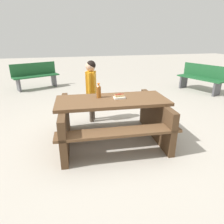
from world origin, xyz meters
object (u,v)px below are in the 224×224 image
at_px(park_bench_near, 201,77).
at_px(park_bench_mid, 35,75).
at_px(child_in_coat, 91,84).
at_px(picnic_table, 112,116).
at_px(soda_bottle, 99,91).
at_px(hotdog_tray, 119,97).

xyz_separation_m(park_bench_near, park_bench_mid, (-5.22, 1.78, 0.00)).
height_order(child_in_coat, park_bench_mid, child_in_coat).
bearing_deg(park_bench_mid, picnic_table, -69.34).
relative_size(picnic_table, park_bench_near, 1.23).
distance_m(picnic_table, child_in_coat, 1.03).
distance_m(picnic_table, park_bench_mid, 4.52).
distance_m(soda_bottle, park_bench_mid, 4.35).
relative_size(soda_bottle, hotdog_tray, 1.31).
bearing_deg(child_in_coat, hotdog_tray, -71.87).
xyz_separation_m(picnic_table, park_bench_mid, (-1.60, 4.23, 0.00)).
relative_size(child_in_coat, park_bench_near, 0.82).
distance_m(picnic_table, soda_bottle, 0.48).
bearing_deg(soda_bottle, hotdog_tray, -24.39).
distance_m(child_in_coat, park_bench_near, 4.12).
xyz_separation_m(soda_bottle, child_in_coat, (0.00, 0.81, -0.05)).
bearing_deg(picnic_table, park_bench_mid, 110.66).
bearing_deg(child_in_coat, park_bench_near, 21.59).
bearing_deg(park_bench_mid, soda_bottle, -71.06).
height_order(hotdog_tray, park_bench_mid, park_bench_mid).
distance_m(soda_bottle, hotdog_tray, 0.35).
height_order(park_bench_near, park_bench_mid, same).
height_order(picnic_table, soda_bottle, soda_bottle).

